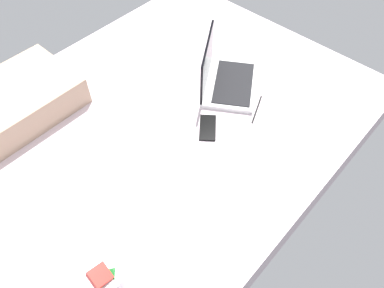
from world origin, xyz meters
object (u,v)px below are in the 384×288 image
(pillow, at_px, (14,102))
(laptop, at_px, (224,78))
(cell_phone, at_px, (208,128))
(snack_cup, at_px, (111,281))

(pillow, bearing_deg, laptop, -36.67)
(cell_phone, xyz_separation_m, pillow, (-0.49, 0.67, 0.06))
(snack_cup, distance_m, cell_phone, 0.73)
(snack_cup, distance_m, pillow, 0.90)
(pillow, bearing_deg, cell_phone, -53.91)
(laptop, xyz_separation_m, pillow, (-0.74, 0.55, 0.02))
(laptop, height_order, cell_phone, laptop)
(laptop, distance_m, cell_phone, 0.28)
(laptop, height_order, pillow, laptop)
(cell_phone, relative_size, pillow, 0.27)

